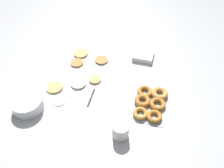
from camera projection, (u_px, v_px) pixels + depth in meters
The scene contains 13 objects.
ground_plane at pixel (96, 77), 1.59m from camera, with size 3.00×3.00×0.00m, color #B2B5BA.
pancake_0 at pixel (54, 87), 1.52m from camera, with size 0.11×0.11×0.01m, color tan.
pancake_1 at pixel (78, 83), 1.54m from camera, with size 0.10×0.10×0.01m, color beige.
pancake_2 at pixel (77, 63), 1.68m from camera, with size 0.09×0.09×0.01m, color #B27F42.
pancake_3 at pixel (81, 53), 1.75m from camera, with size 0.11×0.11×0.01m, color tan.
pancake_4 at pixel (95, 79), 1.56m from camera, with size 0.08×0.08×0.01m, color tan.
pancake_5 at pixel (101, 60), 1.70m from camera, with size 0.09×0.09×0.01m, color #B27F42.
pancake_6 at pixel (59, 101), 1.44m from camera, with size 0.08×0.08×0.01m, color beige.
donut_tray at pixel (150, 102), 1.42m from camera, with size 0.29×0.21×0.04m.
batter_bowl at pixel (27, 104), 1.38m from camera, with size 0.18×0.18×0.07m.
container_stack at pixel (143, 55), 1.72m from camera, with size 0.13×0.14×0.04m.
paper_cup at pixel (121, 131), 1.25m from camera, with size 0.09×0.09×0.09m.
spatula at pixel (86, 112), 1.39m from camera, with size 0.28×0.06×0.01m.
Camera 1 is at (-1.06, -0.40, 1.12)m, focal length 38.00 mm.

